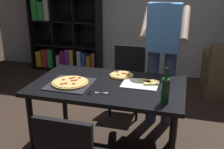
# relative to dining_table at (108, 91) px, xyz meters

# --- Properties ---
(ground_plane) EXTENTS (12.00, 12.00, 0.00)m
(ground_plane) POSITION_rel_dining_table_xyz_m (0.00, 0.00, -0.67)
(ground_plane) COLOR #38281E
(dining_table) EXTENTS (1.53, 0.92, 0.75)m
(dining_table) POSITION_rel_dining_table_xyz_m (0.00, 0.00, 0.00)
(dining_table) COLOR black
(dining_table) RESTS_ON ground_plane
(chair_far_side) EXTENTS (0.42, 0.42, 0.90)m
(chair_far_side) POSITION_rel_dining_table_xyz_m (0.00, 0.95, -0.16)
(chair_far_side) COLOR black
(chair_far_side) RESTS_ON ground_plane
(bookshelf) EXTENTS (1.40, 0.35, 1.95)m
(bookshelf) POSITION_rel_dining_table_xyz_m (-1.58, 2.38, 0.25)
(bookshelf) COLOR black
(bookshelf) RESTS_ON ground_plane
(person_serving_pizza) EXTENTS (0.55, 0.54, 1.75)m
(person_serving_pizza) POSITION_rel_dining_table_xyz_m (0.46, 0.73, 0.33)
(person_serving_pizza) COLOR #38476B
(person_serving_pizza) RESTS_ON ground_plane
(pepperoni_pizza_on_tray) EXTENTS (0.43, 0.43, 0.04)m
(pepperoni_pizza_on_tray) POSITION_rel_dining_table_xyz_m (-0.36, -0.12, 0.09)
(pepperoni_pizza_on_tray) COLOR #2D2D33
(pepperoni_pizza_on_tray) RESTS_ON dining_table
(pizza_slices_on_towel) EXTENTS (0.36, 0.28, 0.03)m
(pizza_slices_on_towel) POSITION_rel_dining_table_xyz_m (0.35, 0.09, 0.09)
(pizza_slices_on_towel) COLOR white
(pizza_slices_on_towel) RESTS_ON dining_table
(wine_bottle) EXTENTS (0.07, 0.07, 0.32)m
(wine_bottle) POSITION_rel_dining_table_xyz_m (0.59, -0.29, 0.20)
(wine_bottle) COLOR #194723
(wine_bottle) RESTS_ON dining_table
(kitchen_scissors) EXTENTS (0.20, 0.09, 0.01)m
(kitchen_scissors) POSITION_rel_dining_table_xyz_m (-0.06, -0.26, 0.08)
(kitchen_scissors) COLOR silver
(kitchen_scissors) RESTS_ON dining_table
(second_pizza_plain) EXTENTS (0.26, 0.26, 0.03)m
(second_pizza_plain) POSITION_rel_dining_table_xyz_m (0.08, 0.26, 0.09)
(second_pizza_plain) COLOR tan
(second_pizza_plain) RESTS_ON dining_table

